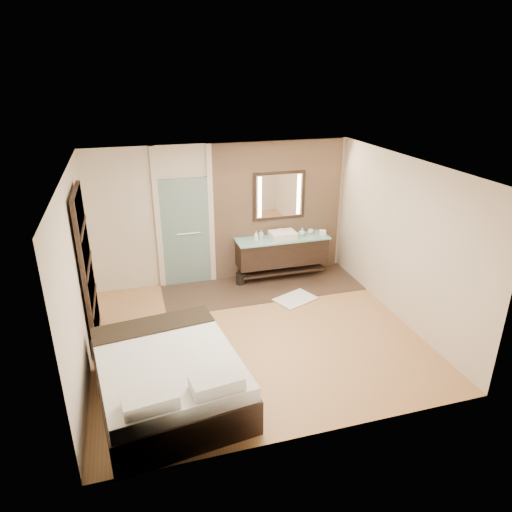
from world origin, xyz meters
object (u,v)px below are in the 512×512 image
object	(u,v)px
vanity	(282,251)
mirror_unit	(279,196)
bed	(169,377)
waste_bin	(241,279)

from	to	relation	value
vanity	mirror_unit	xyz separation A→B (m)	(0.00, 0.24, 1.07)
vanity	bed	xyz separation A→B (m)	(-2.58, -3.08, -0.24)
vanity	mirror_unit	world-z (taller)	mirror_unit
mirror_unit	bed	distance (m)	4.40
mirror_unit	bed	xyz separation A→B (m)	(-2.58, -3.31, -1.31)
waste_bin	mirror_unit	bearing A→B (deg)	19.38
waste_bin	vanity	bearing A→B (deg)	4.46
bed	waste_bin	size ratio (longest dim) A/B	9.55
bed	waste_bin	xyz separation A→B (m)	(1.71, 3.01, -0.22)
mirror_unit	waste_bin	bearing A→B (deg)	-160.62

